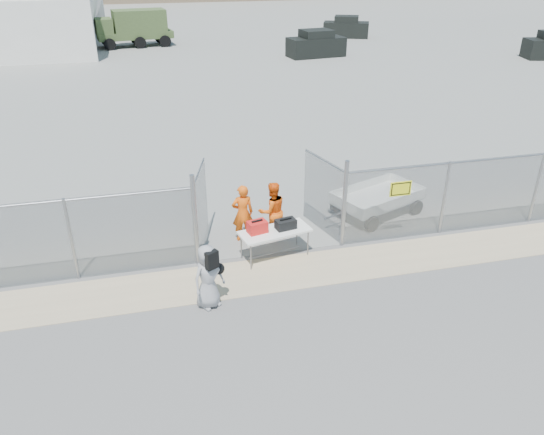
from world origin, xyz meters
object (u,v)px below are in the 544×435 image
object	(u,v)px
security_worker_right	(272,211)
visitor	(208,277)
folding_table	(275,244)
security_worker_left	(243,213)
utility_trailer	(377,201)

from	to	relation	value
security_worker_right	visitor	world-z (taller)	security_worker_right
folding_table	security_worker_right	size ratio (longest dim) A/B	1.10
folding_table	security_worker_left	size ratio (longest dim) A/B	1.12
folding_table	utility_trailer	distance (m)	4.10
folding_table	visitor	distance (m)	2.67
visitor	security_worker_right	bearing A→B (deg)	23.39
security_worker_left	folding_table	bearing A→B (deg)	119.23
security_worker_left	visitor	bearing A→B (deg)	64.03
utility_trailer	security_worker_right	bearing A→B (deg)	170.59
security_worker_left	utility_trailer	bearing A→B (deg)	-172.00
folding_table	visitor	size ratio (longest dim) A/B	1.19
folding_table	security_worker_right	distance (m)	1.14
security_worker_left	security_worker_right	xyz separation A→B (m)	(0.82, -0.08, 0.01)
security_worker_right	security_worker_left	bearing A→B (deg)	-16.40
folding_table	utility_trailer	size ratio (longest dim) A/B	0.54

